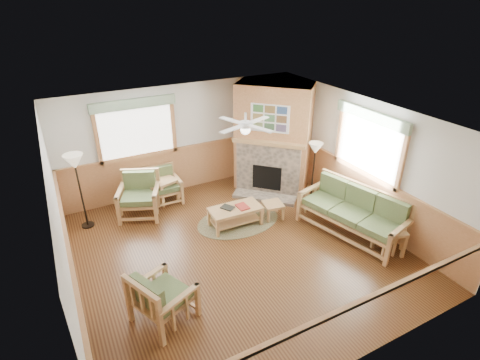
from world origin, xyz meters
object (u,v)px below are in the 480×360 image
armchair_back_right (164,186)px  floor_lamp_right (313,171)px  coffee_table (235,217)px  sofa (352,213)px  floor_lamp_left (81,192)px  armchair_back_left (139,196)px  footstool (273,210)px  end_table_sofa (389,241)px  armchair_left (163,296)px  end_table_chairs (165,190)px

armchair_back_right → floor_lamp_right: (3.26, -1.56, 0.32)m
coffee_table → floor_lamp_right: 2.28m
sofa → floor_lamp_left: 5.70m
armchair_back_left → coffee_table: bearing=-16.0°
footstool → end_table_sofa: bearing=-58.4°
armchair_back_right → footstool: armchair_back_right is taller
sofa → end_table_sofa: (0.20, -0.85, -0.23)m
armchair_left → floor_lamp_left: floor_lamp_left is taller
end_table_chairs → floor_lamp_left: floor_lamp_left is taller
footstool → armchair_back_left: bearing=150.0°
armchair_back_right → armchair_back_left: bearing=-152.2°
end_table_sofa → footstool: (-1.31, 2.14, -0.09)m
armchair_back_left → floor_lamp_left: floor_lamp_left is taller
footstool → floor_lamp_left: size_ratio=0.25×
sofa → armchair_back_right: 4.39m
footstool → floor_lamp_right: floor_lamp_right is taller
sofa → footstool: bearing=-153.8°
footstool → floor_lamp_right: (1.31, 0.30, 0.56)m
armchair_left → sofa: bearing=-108.3°
sofa → end_table_chairs: sofa is taller
end_table_chairs → floor_lamp_right: floor_lamp_right is taller
armchair_back_right → floor_lamp_left: floor_lamp_left is taller
coffee_table → sofa: bearing=-33.0°
armchair_back_left → end_table_chairs: size_ratio=1.66×
armchair_back_left → footstool: size_ratio=2.33×
end_table_chairs → floor_lamp_right: bearing=-25.6°
end_table_sofa → floor_lamp_left: size_ratio=0.32×
armchair_back_right → coffee_table: (1.04, -1.75, -0.19)m
sofa → coffee_table: size_ratio=1.96×
end_table_sofa → floor_lamp_left: bearing=143.7°
coffee_table → end_table_sofa: 3.16m
armchair_back_right → end_table_sofa: (3.26, -4.00, -0.14)m
floor_lamp_right → armchair_left: bearing=-155.6°
end_table_sofa → footstool: 2.51m
floor_lamp_right → end_table_sofa: bearing=-90.0°
sofa → armchair_left: sofa is taller
end_table_chairs → footstool: bearing=-43.9°
coffee_table → end_table_chairs: bearing=122.2°
armchair_left → end_table_sofa: armchair_left is taller
armchair_back_left → armchair_back_right: size_ratio=1.17×
end_table_chairs → footstool: size_ratio=1.40×
armchair_back_right → footstool: (1.94, -1.86, -0.24)m
coffee_table → footstool: coffee_table is taller
armchair_back_right → end_table_sofa: 5.16m
sofa → armchair_left: size_ratio=2.41×
footstool → floor_lamp_right: 1.46m
floor_lamp_left → floor_lamp_right: 5.27m
coffee_table → floor_lamp_left: size_ratio=0.66×
armchair_back_left → floor_lamp_right: bearing=6.2°
armchair_back_left → floor_lamp_right: floor_lamp_right is taller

